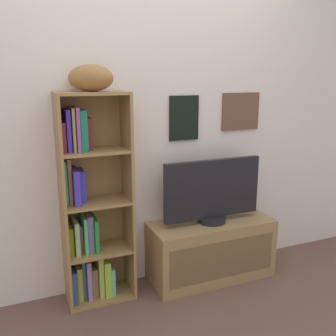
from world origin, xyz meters
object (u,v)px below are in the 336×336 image
(tv_stand, at_px, (211,250))
(television, at_px, (213,192))
(bookshelf, at_px, (89,210))
(football, at_px, (91,78))

(tv_stand, distance_m, television, 0.48)
(television, bearing_deg, bookshelf, 174.58)
(tv_stand, xyz_separation_m, television, (0.00, 0.00, 0.48))
(bookshelf, bearing_deg, television, -5.42)
(tv_stand, bearing_deg, football, 176.15)
(tv_stand, height_order, television, television)
(football, height_order, television, football)
(bookshelf, xyz_separation_m, tv_stand, (0.93, -0.09, -0.43))
(bookshelf, height_order, tv_stand, bookshelf)
(bookshelf, xyz_separation_m, television, (0.93, -0.09, 0.05))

